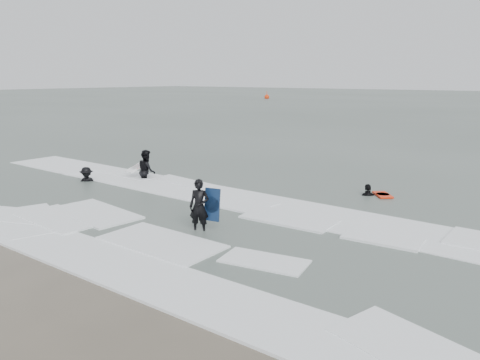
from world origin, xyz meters
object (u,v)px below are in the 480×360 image
Objects in this scene: surfer_breaker at (87,183)px; surfer_centre at (200,233)px; surfer_wading at (147,179)px; surfer_right_near at (368,197)px; buoy at (267,97)px.

surfer_centre is at bearing -58.20° from surfer_breaker.
surfer_right_near is (9.06, 3.05, 0.00)m from surfer_wading.
buoy is (-48.65, 64.77, 0.42)m from surfer_right_near.
buoy is at bearing -24.38° from surfer_wading.
surfer_breaker is (-8.35, 1.97, 0.00)m from surfer_centre.
buoy is at bearing 73.64° from surfer_breaker.
surfer_wading is 1.15× the size of surfer_right_near.
surfer_breaker is at bearing -15.72° from surfer_right_near.
buoy is at bearing -94.52° from surfer_right_near.
surfer_wading is at bearing -22.82° from surfer_right_near.
surfer_centre is 7.91m from surfer_wading.
surfer_wading is 9.56m from surfer_right_near.
surfer_centre is at bearing -175.24° from surfer_wading.
buoy is at bearing 99.10° from surfer_centre.
surfer_centre is 0.86× the size of surfer_wading.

